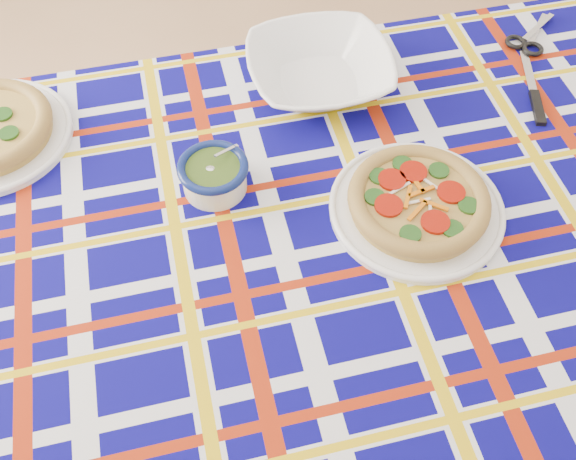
% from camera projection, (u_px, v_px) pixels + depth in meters
% --- Properties ---
extents(floor, '(4.00, 4.00, 0.00)m').
position_uv_depth(floor, '(185.00, 321.00, 1.98)').
color(floor, '#A57A55').
rests_on(floor, ground).
extents(dining_table, '(1.99, 1.63, 0.80)m').
position_uv_depth(dining_table, '(324.00, 249.00, 1.26)').
color(dining_table, brown).
rests_on(dining_table, floor).
extents(tablecloth, '(2.04, 1.68, 0.11)m').
position_uv_depth(tablecloth, '(324.00, 241.00, 1.24)').
color(tablecloth, '#090566').
rests_on(tablecloth, dining_table).
extents(main_focaccia_plate, '(0.40, 0.40, 0.07)m').
position_uv_depth(main_focaccia_plate, '(419.00, 201.00, 1.18)').
color(main_focaccia_plate, '#B38C3F').
rests_on(main_focaccia_plate, tablecloth).
extents(pesto_bowl, '(0.18, 0.18, 0.08)m').
position_uv_depth(pesto_bowl, '(214.00, 173.00, 1.21)').
color(pesto_bowl, '#263E10').
rests_on(pesto_bowl, tablecloth).
extents(serving_bowl, '(0.40, 0.40, 0.08)m').
position_uv_depth(serving_bowl, '(319.00, 70.00, 1.39)').
color(serving_bowl, white).
rests_on(serving_bowl, tablecloth).
extents(table_knife, '(0.04, 0.26, 0.01)m').
position_uv_depth(table_knife, '(529.00, 73.00, 1.43)').
color(table_knife, silver).
rests_on(table_knife, tablecloth).
extents(kitchen_scissors, '(0.18, 0.22, 0.02)m').
position_uv_depth(kitchen_scissors, '(538.00, 28.00, 1.52)').
color(kitchen_scissors, silver).
rests_on(kitchen_scissors, tablecloth).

